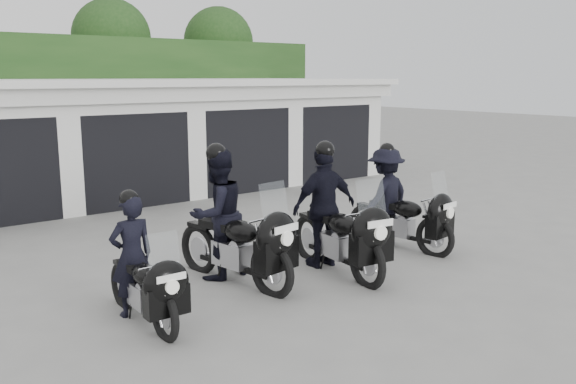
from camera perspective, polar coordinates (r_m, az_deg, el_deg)
ground at (r=10.17m, az=-0.77°, el=-6.63°), size 80.00×80.00×0.00m
garage_block at (r=16.92m, az=-17.55°, el=4.80°), size 16.40×6.80×2.96m
background_vegetation at (r=21.58m, az=-21.42°, el=9.34°), size 20.00×3.90×5.80m
police_bike_a at (r=7.86m, az=-13.62°, el=-7.08°), size 0.60×1.96×1.70m
police_bike_b at (r=9.13m, az=-5.73°, el=-2.85°), size 1.11×2.44×2.14m
police_bike_c at (r=9.64m, az=4.09°, el=-2.13°), size 1.22×2.42×2.11m
police_bike_d at (r=11.10m, az=9.83°, el=-0.91°), size 1.23×2.21×1.93m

